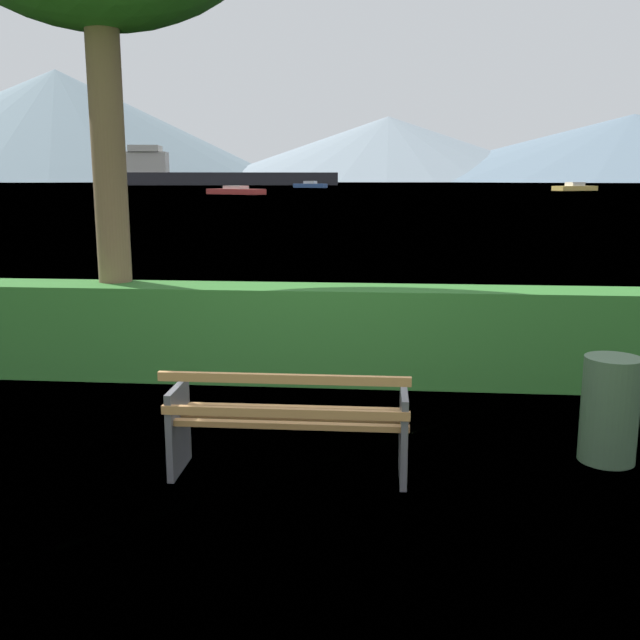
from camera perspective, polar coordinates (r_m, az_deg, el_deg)
name	(u,v)px	position (r m, az deg, el deg)	size (l,w,h in m)	color
ground_plane	(290,473)	(5.63, -2.40, -12.03)	(1400.00, 1400.00, 0.00)	#567A38
water_surface	(386,184)	(312.60, 5.30, 10.73)	(620.00, 620.00, 0.00)	slate
park_bench	(289,422)	(5.41, -2.52, -8.11)	(1.80, 0.58, 0.87)	#A0703F
hedge_row	(321,334)	(7.94, 0.08, -1.11)	(8.09, 0.67, 1.05)	#2D6B28
trash_bin	(610,410)	(6.14, 22.02, -6.61)	(0.44, 0.44, 0.85)	#385138
cargo_ship_large	(203,174)	(249.13, -9.25, 11.37)	(78.61, 26.02, 12.91)	#232328
fishing_boat_near	(310,185)	(176.29, -0.78, 10.66)	(8.42, 5.15, 1.62)	#335693
sailboat_mid	(575,188)	(141.70, 19.59, 9.88)	(8.68, 6.70, 1.56)	gold
tender_far	(236,191)	(103.92, -6.70, 10.14)	(9.12, 6.91, 1.20)	#B2332D
distant_hills	(310,138)	(561.75, -0.79, 14.29)	(804.80, 391.08, 83.52)	slate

